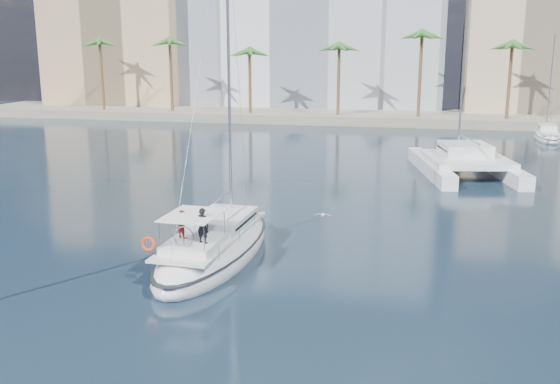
# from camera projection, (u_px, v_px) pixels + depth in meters

# --- Properties ---
(ground) EXTENTS (160.00, 160.00, 0.00)m
(ground) POSITION_uv_depth(u_px,v_px,m) (294.00, 265.00, 29.71)
(ground) COLOR black
(ground) RESTS_ON ground
(quay) EXTENTS (120.00, 14.00, 1.20)m
(quay) POSITION_uv_depth(u_px,v_px,m) (377.00, 117.00, 87.63)
(quay) COLOR gray
(quay) RESTS_ON ground
(building_modern) EXTENTS (42.00, 16.00, 28.00)m
(building_modern) POSITION_uv_depth(u_px,v_px,m) (308.00, 22.00, 98.50)
(building_modern) COLOR white
(building_modern) RESTS_ON ground
(building_tan_left) EXTENTS (22.00, 14.00, 22.00)m
(building_tan_left) POSITION_uv_depth(u_px,v_px,m) (122.00, 42.00, 101.59)
(building_tan_left) COLOR tan
(building_tan_left) RESTS_ON ground
(building_beige) EXTENTS (20.00, 14.00, 20.00)m
(building_beige) POSITION_uv_depth(u_px,v_px,m) (537.00, 48.00, 89.51)
(building_beige) COLOR #C9B490
(building_beige) RESTS_ON ground
(palm_left) EXTENTS (3.60, 3.60, 12.30)m
(palm_left) POSITION_uv_depth(u_px,v_px,m) (136.00, 46.00, 88.67)
(palm_left) COLOR brown
(palm_left) RESTS_ON ground
(palm_centre) EXTENTS (3.60, 3.60, 12.30)m
(palm_centre) POSITION_uv_depth(u_px,v_px,m) (377.00, 46.00, 81.63)
(palm_centre) COLOR brown
(palm_centre) RESTS_ON ground
(main_sloop) EXTENTS (4.36, 12.21, 17.88)m
(main_sloop) POSITION_uv_depth(u_px,v_px,m) (215.00, 248.00, 30.58)
(main_sloop) COLOR white
(main_sloop) RESTS_ON ground
(catamaran) EXTENTS (9.18, 14.44, 19.35)m
(catamaran) POSITION_uv_depth(u_px,v_px,m) (465.00, 160.00, 50.91)
(catamaran) COLOR white
(catamaran) RESTS_ON ground
(seagull) EXTENTS (1.01, 0.43, 0.19)m
(seagull) POSITION_uv_depth(u_px,v_px,m) (323.00, 215.00, 35.35)
(seagull) COLOR silver
(seagull) RESTS_ON ground
(moored_yacht_a) EXTENTS (3.37, 9.52, 11.90)m
(moored_yacht_a) POSITION_uv_depth(u_px,v_px,m) (547.00, 139.00, 70.30)
(moored_yacht_a) COLOR white
(moored_yacht_a) RESTS_ON ground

